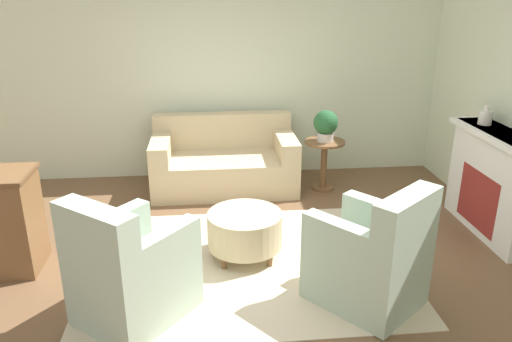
{
  "coord_description": "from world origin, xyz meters",
  "views": [
    {
      "loc": [
        -0.33,
        -4.17,
        2.51
      ],
      "look_at": [
        0.15,
        0.55,
        0.75
      ],
      "focal_mm": 35.0,
      "sensor_mm": 36.0,
      "label": 1
    }
  ],
  "objects_px": {
    "armchair_left": "(129,273)",
    "potted_plant_on_side_table": "(326,124)",
    "side_table": "(324,157)",
    "vase_mantel_near": "(485,117)",
    "couch": "(224,163)",
    "armchair_right": "(372,260)",
    "ottoman_table": "(245,229)"
  },
  "relations": [
    {
      "from": "armchair_left",
      "to": "potted_plant_on_side_table",
      "type": "height_order",
      "value": "armchair_left"
    },
    {
      "from": "armchair_right",
      "to": "vase_mantel_near",
      "type": "relative_size",
      "value": 5.28
    },
    {
      "from": "couch",
      "to": "potted_plant_on_side_table",
      "type": "bearing_deg",
      "value": -8.85
    },
    {
      "from": "armchair_left",
      "to": "armchair_right",
      "type": "distance_m",
      "value": 1.95
    },
    {
      "from": "couch",
      "to": "vase_mantel_near",
      "type": "xyz_separation_m",
      "value": [
        2.78,
        -1.22,
        0.86
      ]
    },
    {
      "from": "armchair_right",
      "to": "potted_plant_on_side_table",
      "type": "distance_m",
      "value": 2.58
    },
    {
      "from": "ottoman_table",
      "to": "potted_plant_on_side_table",
      "type": "bearing_deg",
      "value": 54.87
    },
    {
      "from": "potted_plant_on_side_table",
      "to": "armchair_right",
      "type": "bearing_deg",
      "value": -94.24
    },
    {
      "from": "armchair_left",
      "to": "potted_plant_on_side_table",
      "type": "bearing_deg",
      "value": 49.75
    },
    {
      "from": "vase_mantel_near",
      "to": "armchair_left",
      "type": "bearing_deg",
      "value": -157.5
    },
    {
      "from": "armchair_right",
      "to": "ottoman_table",
      "type": "xyz_separation_m",
      "value": [
        -0.98,
        0.88,
        -0.11
      ]
    },
    {
      "from": "side_table",
      "to": "vase_mantel_near",
      "type": "height_order",
      "value": "vase_mantel_near"
    },
    {
      "from": "vase_mantel_near",
      "to": "armchair_right",
      "type": "bearing_deg",
      "value": -138.19
    },
    {
      "from": "side_table",
      "to": "armchair_left",
      "type": "bearing_deg",
      "value": -130.25
    },
    {
      "from": "armchair_left",
      "to": "armchair_right",
      "type": "height_order",
      "value": "same"
    },
    {
      "from": "vase_mantel_near",
      "to": "potted_plant_on_side_table",
      "type": "bearing_deg",
      "value": 145.71
    },
    {
      "from": "couch",
      "to": "armchair_right",
      "type": "height_order",
      "value": "armchair_right"
    },
    {
      "from": "ottoman_table",
      "to": "vase_mantel_near",
      "type": "height_order",
      "value": "vase_mantel_near"
    },
    {
      "from": "vase_mantel_near",
      "to": "potted_plant_on_side_table",
      "type": "relative_size",
      "value": 0.52
    },
    {
      "from": "potted_plant_on_side_table",
      "to": "side_table",
      "type": "bearing_deg",
      "value": 0.0
    },
    {
      "from": "couch",
      "to": "vase_mantel_near",
      "type": "height_order",
      "value": "vase_mantel_near"
    },
    {
      "from": "side_table",
      "to": "vase_mantel_near",
      "type": "bearing_deg",
      "value": -34.29
    },
    {
      "from": "side_table",
      "to": "potted_plant_on_side_table",
      "type": "bearing_deg",
      "value": 0.0
    },
    {
      "from": "ottoman_table",
      "to": "side_table",
      "type": "bearing_deg",
      "value": 54.87
    },
    {
      "from": "armchair_left",
      "to": "ottoman_table",
      "type": "bearing_deg",
      "value": 41.84
    },
    {
      "from": "couch",
      "to": "ottoman_table",
      "type": "xyz_separation_m",
      "value": [
        0.12,
        -1.85,
        -0.04
      ]
    },
    {
      "from": "armchair_right",
      "to": "potted_plant_on_side_table",
      "type": "xyz_separation_m",
      "value": [
        0.19,
        2.53,
        0.47
      ]
    },
    {
      "from": "armchair_right",
      "to": "couch",
      "type": "bearing_deg",
      "value": 111.93
    },
    {
      "from": "armchair_left",
      "to": "potted_plant_on_side_table",
      "type": "relative_size",
      "value": 2.72
    },
    {
      "from": "vase_mantel_near",
      "to": "ottoman_table",
      "type": "bearing_deg",
      "value": -166.64
    },
    {
      "from": "ottoman_table",
      "to": "vase_mantel_near",
      "type": "distance_m",
      "value": 2.88
    },
    {
      "from": "armchair_right",
      "to": "armchair_left",
      "type": "bearing_deg",
      "value": 180.0
    }
  ]
}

